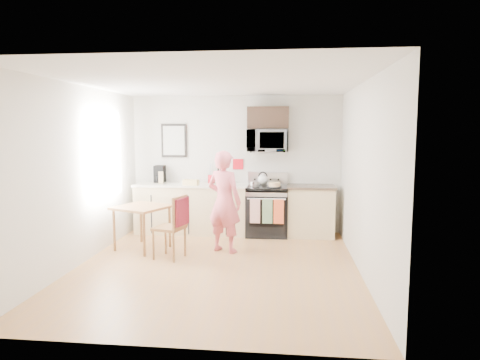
# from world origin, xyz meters

# --- Properties ---
(floor) EXTENTS (4.60, 4.60, 0.00)m
(floor) POSITION_xyz_m (0.00, 0.00, 0.00)
(floor) COLOR #AC7742
(floor) RESTS_ON ground
(back_wall) EXTENTS (4.00, 0.04, 2.60)m
(back_wall) POSITION_xyz_m (0.00, 2.30, 1.30)
(back_wall) COLOR silver
(back_wall) RESTS_ON floor
(front_wall) EXTENTS (4.00, 0.04, 2.60)m
(front_wall) POSITION_xyz_m (0.00, -2.30, 1.30)
(front_wall) COLOR silver
(front_wall) RESTS_ON floor
(left_wall) EXTENTS (0.04, 4.60, 2.60)m
(left_wall) POSITION_xyz_m (-2.00, 0.00, 1.30)
(left_wall) COLOR silver
(left_wall) RESTS_ON floor
(right_wall) EXTENTS (0.04, 4.60, 2.60)m
(right_wall) POSITION_xyz_m (2.00, 0.00, 1.30)
(right_wall) COLOR silver
(right_wall) RESTS_ON floor
(ceiling) EXTENTS (4.00, 4.60, 0.04)m
(ceiling) POSITION_xyz_m (0.00, 0.00, 2.60)
(ceiling) COLOR silver
(ceiling) RESTS_ON back_wall
(window) EXTENTS (0.06, 1.40, 1.50)m
(window) POSITION_xyz_m (-1.96, 0.80, 1.55)
(window) COLOR silver
(window) RESTS_ON left_wall
(cabinet_left) EXTENTS (2.10, 0.60, 0.90)m
(cabinet_left) POSITION_xyz_m (-0.80, 2.00, 0.45)
(cabinet_left) COLOR beige
(cabinet_left) RESTS_ON floor
(countertop_left) EXTENTS (2.14, 0.64, 0.04)m
(countertop_left) POSITION_xyz_m (-0.80, 2.00, 0.92)
(countertop_left) COLOR beige
(countertop_left) RESTS_ON cabinet_left
(cabinet_right) EXTENTS (0.84, 0.60, 0.90)m
(cabinet_right) POSITION_xyz_m (1.43, 2.00, 0.45)
(cabinet_right) COLOR beige
(cabinet_right) RESTS_ON floor
(countertop_right) EXTENTS (0.88, 0.64, 0.04)m
(countertop_right) POSITION_xyz_m (1.43, 2.00, 0.92)
(countertop_right) COLOR black
(countertop_right) RESTS_ON cabinet_right
(range) EXTENTS (0.76, 0.70, 1.16)m
(range) POSITION_xyz_m (0.63, 1.98, 0.44)
(range) COLOR black
(range) RESTS_ON floor
(microwave) EXTENTS (0.76, 0.51, 0.42)m
(microwave) POSITION_xyz_m (0.63, 2.08, 1.76)
(microwave) COLOR #AEAEB2
(microwave) RESTS_ON back_wall
(upper_cabinet) EXTENTS (0.76, 0.35, 0.40)m
(upper_cabinet) POSITION_xyz_m (0.63, 2.12, 2.18)
(upper_cabinet) COLOR black
(upper_cabinet) RESTS_ON back_wall
(wall_art) EXTENTS (0.50, 0.04, 0.65)m
(wall_art) POSITION_xyz_m (-1.20, 2.28, 1.75)
(wall_art) COLOR black
(wall_art) RESTS_ON back_wall
(wall_trivet) EXTENTS (0.20, 0.02, 0.20)m
(wall_trivet) POSITION_xyz_m (0.05, 2.28, 1.30)
(wall_trivet) COLOR #B10F1B
(wall_trivet) RESTS_ON back_wall
(person) EXTENTS (0.70, 0.60, 1.63)m
(person) POSITION_xyz_m (-0.01, 0.81, 0.82)
(person) COLOR #CA374E
(person) RESTS_ON floor
(dining_table) EXTENTS (0.87, 0.87, 0.72)m
(dining_table) POSITION_xyz_m (-1.37, 0.81, 0.64)
(dining_table) COLOR brown
(dining_table) RESTS_ON floor
(chair) EXTENTS (0.54, 0.51, 0.97)m
(chair) POSITION_xyz_m (-0.66, 0.32, 0.63)
(chair) COLOR brown
(chair) RESTS_ON floor
(knife_block) EXTENTS (0.10, 0.14, 0.21)m
(knife_block) POSITION_xyz_m (-0.29, 2.07, 1.05)
(knife_block) COLOR brown
(knife_block) RESTS_ON countertop_left
(utensil_crock) EXTENTS (0.13, 0.13, 0.38)m
(utensil_crock) POSITION_xyz_m (-0.45, 2.16, 1.09)
(utensil_crock) COLOR #B10F1B
(utensil_crock) RESTS_ON countertop_left
(fruit_bowl) EXTENTS (0.22, 0.22, 0.09)m
(fruit_bowl) POSITION_xyz_m (-0.89, 2.05, 0.98)
(fruit_bowl) COLOR white
(fruit_bowl) RESTS_ON countertop_left
(milk_carton) EXTENTS (0.11, 0.11, 0.23)m
(milk_carton) POSITION_xyz_m (-1.39, 1.97, 1.06)
(milk_carton) COLOR tan
(milk_carton) RESTS_ON countertop_left
(coffee_maker) EXTENTS (0.19, 0.28, 0.33)m
(coffee_maker) POSITION_xyz_m (-1.47, 2.16, 1.10)
(coffee_maker) COLOR black
(coffee_maker) RESTS_ON countertop_left
(bread_bag) EXTENTS (0.30, 0.18, 0.10)m
(bread_bag) POSITION_xyz_m (-0.77, 1.81, 0.99)
(bread_bag) COLOR tan
(bread_bag) RESTS_ON countertop_left
(cake) EXTENTS (0.26, 0.26, 0.09)m
(cake) POSITION_xyz_m (0.77, 1.83, 0.97)
(cake) COLOR black
(cake) RESTS_ON range
(kettle) EXTENTS (0.19, 0.19, 0.24)m
(kettle) POSITION_xyz_m (0.54, 2.17, 1.03)
(kettle) COLOR white
(kettle) RESTS_ON range
(pot) EXTENTS (0.18, 0.30, 0.09)m
(pot) POSITION_xyz_m (0.39, 1.89, 0.97)
(pot) COLOR #AEAEB2
(pot) RESTS_ON range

